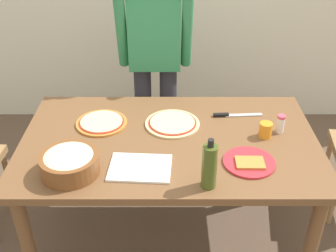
{
  "coord_description": "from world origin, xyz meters",
  "views": [
    {
      "loc": [
        -0.01,
        -1.86,
        2.01
      ],
      "look_at": [
        0.0,
        0.05,
        0.81
      ],
      "focal_mm": 44.31,
      "sensor_mm": 36.0,
      "label": 1
    }
  ],
  "objects_px": {
    "pizza_cooked_on_tray": "(100,123)",
    "popcorn_bowl": "(68,162)",
    "cup_orange": "(264,130)",
    "dining_table": "(168,152)",
    "cutting_board_white": "(139,168)",
    "person_cook": "(153,54)",
    "pizza_raw_on_board": "(171,123)",
    "plate_with_slice": "(248,162)",
    "chef_knife": "(230,115)",
    "olive_oil_bottle": "(208,166)",
    "salt_shaker": "(279,124)"
  },
  "relations": [
    {
      "from": "chef_knife",
      "to": "pizza_raw_on_board",
      "type": "bearing_deg",
      "value": -164.54
    },
    {
      "from": "person_cook",
      "to": "chef_knife",
      "type": "distance_m",
      "value": 0.71
    },
    {
      "from": "pizza_cooked_on_tray",
      "to": "dining_table",
      "type": "bearing_deg",
      "value": -21.56
    },
    {
      "from": "person_cook",
      "to": "popcorn_bowl",
      "type": "height_order",
      "value": "person_cook"
    },
    {
      "from": "person_cook",
      "to": "chef_knife",
      "type": "relative_size",
      "value": 5.57
    },
    {
      "from": "person_cook",
      "to": "salt_shaker",
      "type": "relative_size",
      "value": 15.28
    },
    {
      "from": "person_cook",
      "to": "popcorn_bowl",
      "type": "distance_m",
      "value": 1.12
    },
    {
      "from": "salt_shaker",
      "to": "chef_knife",
      "type": "height_order",
      "value": "salt_shaker"
    },
    {
      "from": "popcorn_bowl",
      "to": "cup_orange",
      "type": "distance_m",
      "value": 1.04
    },
    {
      "from": "olive_oil_bottle",
      "to": "chef_knife",
      "type": "height_order",
      "value": "olive_oil_bottle"
    },
    {
      "from": "person_cook",
      "to": "pizza_raw_on_board",
      "type": "height_order",
      "value": "person_cook"
    },
    {
      "from": "dining_table",
      "to": "popcorn_bowl",
      "type": "distance_m",
      "value": 0.58
    },
    {
      "from": "cup_orange",
      "to": "chef_knife",
      "type": "bearing_deg",
      "value": 124.59
    },
    {
      "from": "cup_orange",
      "to": "cutting_board_white",
      "type": "height_order",
      "value": "cup_orange"
    },
    {
      "from": "pizza_cooked_on_tray",
      "to": "popcorn_bowl",
      "type": "height_order",
      "value": "popcorn_bowl"
    },
    {
      "from": "dining_table",
      "to": "olive_oil_bottle",
      "type": "xyz_separation_m",
      "value": [
        0.18,
        -0.39,
        0.2
      ]
    },
    {
      "from": "person_cook",
      "to": "pizza_cooked_on_tray",
      "type": "bearing_deg",
      "value": -115.72
    },
    {
      "from": "pizza_cooked_on_tray",
      "to": "cup_orange",
      "type": "relative_size",
      "value": 3.43
    },
    {
      "from": "dining_table",
      "to": "cutting_board_white",
      "type": "distance_m",
      "value": 0.31
    },
    {
      "from": "popcorn_bowl",
      "to": "olive_oil_bottle",
      "type": "relative_size",
      "value": 1.09
    },
    {
      "from": "dining_table",
      "to": "pizza_cooked_on_tray",
      "type": "bearing_deg",
      "value": 158.44
    },
    {
      "from": "popcorn_bowl",
      "to": "cutting_board_white",
      "type": "height_order",
      "value": "popcorn_bowl"
    },
    {
      "from": "chef_knife",
      "to": "person_cook",
      "type": "bearing_deg",
      "value": 131.96
    },
    {
      "from": "pizza_raw_on_board",
      "to": "olive_oil_bottle",
      "type": "distance_m",
      "value": 0.57
    },
    {
      "from": "dining_table",
      "to": "cup_orange",
      "type": "bearing_deg",
      "value": 2.36
    },
    {
      "from": "dining_table",
      "to": "pizza_raw_on_board",
      "type": "distance_m",
      "value": 0.18
    },
    {
      "from": "cutting_board_white",
      "to": "cup_orange",
      "type": "bearing_deg",
      "value": 23.14
    },
    {
      "from": "person_cook",
      "to": "cup_orange",
      "type": "xyz_separation_m",
      "value": [
        0.61,
        -0.74,
        -0.14
      ]
    },
    {
      "from": "pizza_cooked_on_tray",
      "to": "cutting_board_white",
      "type": "bearing_deg",
      "value": -59.49
    },
    {
      "from": "person_cook",
      "to": "chef_knife",
      "type": "xyz_separation_m",
      "value": [
        0.46,
        -0.52,
        -0.17
      ]
    },
    {
      "from": "pizza_cooked_on_tray",
      "to": "olive_oil_bottle",
      "type": "bearing_deg",
      "value": -43.81
    },
    {
      "from": "person_cook",
      "to": "cup_orange",
      "type": "bearing_deg",
      "value": -50.08
    },
    {
      "from": "pizza_raw_on_board",
      "to": "dining_table",
      "type": "bearing_deg",
      "value": -96.89
    },
    {
      "from": "dining_table",
      "to": "popcorn_bowl",
      "type": "relative_size",
      "value": 5.71
    },
    {
      "from": "cutting_board_white",
      "to": "chef_knife",
      "type": "height_order",
      "value": "chef_knife"
    },
    {
      "from": "pizza_raw_on_board",
      "to": "chef_knife",
      "type": "relative_size",
      "value": 1.07
    },
    {
      "from": "olive_oil_bottle",
      "to": "cutting_board_white",
      "type": "distance_m",
      "value": 0.36
    },
    {
      "from": "dining_table",
      "to": "cutting_board_white",
      "type": "relative_size",
      "value": 5.33
    },
    {
      "from": "plate_with_slice",
      "to": "popcorn_bowl",
      "type": "distance_m",
      "value": 0.87
    },
    {
      "from": "pizza_raw_on_board",
      "to": "salt_shaker",
      "type": "height_order",
      "value": "salt_shaker"
    },
    {
      "from": "person_cook",
      "to": "olive_oil_bottle",
      "type": "relative_size",
      "value": 6.33
    },
    {
      "from": "olive_oil_bottle",
      "to": "cup_orange",
      "type": "height_order",
      "value": "olive_oil_bottle"
    },
    {
      "from": "person_cook",
      "to": "pizza_raw_on_board",
      "type": "relative_size",
      "value": 5.21
    },
    {
      "from": "person_cook",
      "to": "pizza_cooked_on_tray",
      "type": "relative_size",
      "value": 5.56
    },
    {
      "from": "pizza_raw_on_board",
      "to": "cup_orange",
      "type": "height_order",
      "value": "cup_orange"
    },
    {
      "from": "olive_oil_bottle",
      "to": "dining_table",
      "type": "bearing_deg",
      "value": 114.53
    },
    {
      "from": "person_cook",
      "to": "olive_oil_bottle",
      "type": "height_order",
      "value": "person_cook"
    },
    {
      "from": "dining_table",
      "to": "cup_orange",
      "type": "height_order",
      "value": "cup_orange"
    },
    {
      "from": "cutting_board_white",
      "to": "pizza_cooked_on_tray",
      "type": "bearing_deg",
      "value": 120.51
    },
    {
      "from": "olive_oil_bottle",
      "to": "person_cook",
      "type": "bearing_deg",
      "value": 103.43
    }
  ]
}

